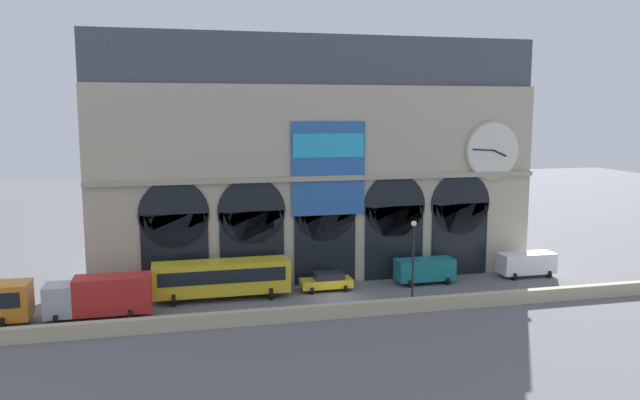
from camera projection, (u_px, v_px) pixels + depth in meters
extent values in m
plane|color=slate|center=(340.00, 299.00, 51.02)|extent=(200.00, 200.00, 0.00)
cube|color=#BCAD8C|center=(355.00, 309.00, 46.71)|extent=(90.00, 0.70, 1.05)
cube|color=#B2A891|center=(318.00, 183.00, 57.20)|extent=(39.98, 5.39, 17.42)
cube|color=#424751|center=(317.00, 61.00, 55.96)|extent=(39.98, 4.79, 4.33)
cube|color=black|center=(175.00, 254.00, 52.32)|extent=(5.51, 0.20, 6.73)
cylinder|color=black|center=(174.00, 214.00, 51.85)|extent=(5.80, 0.20, 5.80)
cube|color=black|center=(252.00, 250.00, 53.82)|extent=(5.51, 0.20, 6.73)
cylinder|color=black|center=(252.00, 211.00, 53.34)|extent=(5.80, 0.20, 5.80)
cube|color=black|center=(325.00, 246.00, 55.31)|extent=(5.51, 0.20, 6.73)
cylinder|color=black|center=(325.00, 209.00, 54.84)|extent=(5.80, 0.20, 5.80)
cube|color=black|center=(394.00, 243.00, 56.81)|extent=(5.51, 0.20, 6.73)
cylinder|color=black|center=(395.00, 206.00, 56.34)|extent=(5.80, 0.20, 5.80)
cube|color=black|center=(459.00, 239.00, 58.30)|extent=(5.51, 0.20, 6.73)
cylinder|color=black|center=(460.00, 203.00, 57.83)|extent=(5.80, 0.20, 5.80)
cylinder|color=#B2A891|center=(493.00, 150.00, 57.76)|extent=(5.47, 0.25, 5.47)
cylinder|color=silver|center=(494.00, 150.00, 57.64)|extent=(5.07, 0.06, 5.07)
cube|color=black|center=(500.00, 153.00, 57.77)|extent=(1.35, 0.04, 0.69)
cube|color=black|center=(483.00, 150.00, 57.31)|extent=(2.16, 0.04, 0.24)
cube|color=#2659A5|center=(328.00, 169.00, 54.30)|extent=(6.53, 0.12, 8.14)
cube|color=#26A5D8|center=(329.00, 145.00, 53.94)|extent=(6.27, 0.04, 2.06)
cube|color=#A49A85|center=(325.00, 178.00, 54.37)|extent=(39.98, 0.50, 0.44)
cylinder|color=black|center=(3.00, 324.00, 43.66)|extent=(0.28, 1.00, 1.00)
cylinder|color=black|center=(11.00, 314.00, 45.83)|extent=(0.28, 1.00, 1.00)
cube|color=#ADB2B7|center=(59.00, 300.00, 45.53)|extent=(2.00, 2.30, 2.30)
cube|color=red|center=(113.00, 294.00, 46.37)|extent=(5.50, 2.30, 2.70)
cylinder|color=black|center=(56.00, 320.00, 44.67)|extent=(0.28, 0.84, 0.84)
cylinder|color=black|center=(61.00, 311.00, 46.66)|extent=(0.28, 0.84, 0.84)
cylinder|color=black|center=(131.00, 315.00, 45.85)|extent=(0.28, 0.84, 0.84)
cylinder|color=black|center=(132.00, 306.00, 47.85)|extent=(0.28, 0.84, 0.84)
cube|color=gold|center=(222.00, 277.00, 50.92)|extent=(11.00, 2.50, 2.60)
cube|color=black|center=(223.00, 277.00, 49.65)|extent=(10.12, 0.04, 1.10)
cylinder|color=black|center=(174.00, 300.00, 49.12)|extent=(0.28, 1.00, 1.00)
cylinder|color=black|center=(173.00, 292.00, 51.29)|extent=(0.28, 1.00, 1.00)
cylinder|color=black|center=(271.00, 293.00, 50.91)|extent=(0.28, 1.00, 1.00)
cylinder|color=black|center=(267.00, 286.00, 53.08)|extent=(0.28, 1.00, 1.00)
cube|color=gold|center=(326.00, 283.00, 53.47)|extent=(4.40, 1.80, 0.70)
cube|color=black|center=(329.00, 276.00, 53.43)|extent=(2.46, 1.62, 0.55)
cylinder|color=black|center=(312.00, 291.00, 52.40)|extent=(0.28, 0.60, 0.60)
cylinder|color=black|center=(307.00, 285.00, 53.96)|extent=(0.28, 0.60, 0.60)
cylinder|color=black|center=(345.00, 288.00, 53.07)|extent=(0.28, 0.60, 0.60)
cylinder|color=black|center=(340.00, 283.00, 54.63)|extent=(0.28, 0.60, 0.60)
cube|color=#19727A|center=(425.00, 269.00, 55.61)|extent=(5.20, 2.00, 1.86)
cylinder|color=black|center=(410.00, 283.00, 54.46)|extent=(0.28, 0.68, 0.68)
cylinder|color=black|center=(402.00, 278.00, 56.19)|extent=(0.28, 0.68, 0.68)
cylinder|color=black|center=(447.00, 281.00, 55.28)|extent=(0.28, 0.68, 0.68)
cylinder|color=black|center=(439.00, 276.00, 57.01)|extent=(0.28, 0.68, 0.68)
cube|color=white|center=(527.00, 263.00, 57.91)|extent=(5.20, 2.00, 1.86)
cylinder|color=black|center=(514.00, 276.00, 56.77)|extent=(0.28, 0.68, 0.68)
cylinder|color=black|center=(504.00, 271.00, 58.50)|extent=(0.28, 0.68, 0.68)
cylinder|color=black|center=(549.00, 274.00, 57.59)|extent=(0.28, 0.68, 0.68)
cylinder|color=black|center=(538.00, 269.00, 59.32)|extent=(0.28, 0.68, 0.68)
cylinder|color=black|center=(413.00, 268.00, 48.22)|extent=(0.16, 0.16, 6.50)
sphere|color=#F2EDCC|center=(414.00, 224.00, 47.74)|extent=(0.44, 0.44, 0.44)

